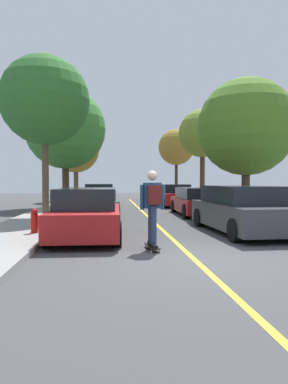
{
  "coord_description": "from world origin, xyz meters",
  "views": [
    {
      "loc": [
        -1.75,
        -7.18,
        1.63
      ],
      "look_at": [
        -0.22,
        8.23,
        1.13
      ],
      "focal_mm": 33.01,
      "sensor_mm": 36.0,
      "label": 1
    }
  ],
  "objects_px": {
    "fire_hydrant": "(34,221)",
    "skateboarder": "(153,203)",
    "parked_car_right_farthest": "(160,193)",
    "parked_car_left_nearest": "(87,214)",
    "parked_car_left_near": "(95,203)",
    "street_tree_left_far": "(76,150)",
    "street_tree_right_near": "(203,134)",
    "parked_car_right_nearest": "(241,210)",
    "street_tree_left_near": "(65,129)",
    "street_tree_right_far": "(176,147)",
    "parked_car_right_near": "(197,201)",
    "street_tree_right_nearest": "(246,127)",
    "parked_car_left_far": "(99,196)",
    "skateboard": "(152,246)",
    "parked_car_right_far": "(174,195)",
    "street_tree_left_nearest": "(45,101)"
  },
  "relations": [
    {
      "from": "parked_car_right_farthest",
      "to": "skateboard",
      "type": "height_order",
      "value": "parked_car_right_farthest"
    },
    {
      "from": "street_tree_right_near",
      "to": "skateboarder",
      "type": "xyz_separation_m",
      "value": [
        -5.06,
        -14.44,
        -3.58
      ]
    },
    {
      "from": "parked_car_right_near",
      "to": "street_tree_right_nearest",
      "type": "bearing_deg",
      "value": -29.25
    },
    {
      "from": "street_tree_left_far",
      "to": "street_tree_right_near",
      "type": "relative_size",
      "value": 0.93
    },
    {
      "from": "parked_car_left_nearest",
      "to": "fire_hydrant",
      "type": "height_order",
      "value": "parked_car_left_nearest"
    },
    {
      "from": "parked_car_right_farthest",
      "to": "street_tree_right_far",
      "type": "distance_m",
      "value": 5.46
    },
    {
      "from": "parked_car_left_near",
      "to": "street_tree_left_near",
      "type": "bearing_deg",
      "value": 108.59
    },
    {
      "from": "street_tree_right_near",
      "to": "parked_car_right_nearest",
      "type": "bearing_deg",
      "value": -99.3
    },
    {
      "from": "parked_car_left_far",
      "to": "fire_hydrant",
      "type": "height_order",
      "value": "parked_car_left_far"
    },
    {
      "from": "street_tree_left_nearest",
      "to": "street_tree_right_far",
      "type": "relative_size",
      "value": 1.06
    },
    {
      "from": "parked_car_left_far",
      "to": "skateboard",
      "type": "xyz_separation_m",
      "value": [
        1.63,
        -13.0,
        -0.62
      ]
    },
    {
      "from": "street_tree_right_nearest",
      "to": "skateboard",
      "type": "relative_size",
      "value": 7.03
    },
    {
      "from": "skateboarder",
      "to": "street_tree_left_far",
      "type": "bearing_deg",
      "value": 100.29
    },
    {
      "from": "fire_hydrant",
      "to": "skateboarder",
      "type": "bearing_deg",
      "value": -34.11
    },
    {
      "from": "parked_car_left_near",
      "to": "street_tree_left_near",
      "type": "height_order",
      "value": "street_tree_left_near"
    },
    {
      "from": "street_tree_left_near",
      "to": "street_tree_right_near",
      "type": "distance_m",
      "value": 8.74
    },
    {
      "from": "parked_car_left_nearest",
      "to": "street_tree_left_near",
      "type": "distance_m",
      "value": 12.1
    },
    {
      "from": "fire_hydrant",
      "to": "street_tree_right_far",
      "type": "bearing_deg",
      "value": 68.98
    },
    {
      "from": "street_tree_left_near",
      "to": "street_tree_left_far",
      "type": "bearing_deg",
      "value": 90.0
    },
    {
      "from": "parked_car_right_near",
      "to": "street_tree_right_near",
      "type": "bearing_deg",
      "value": 72.73
    },
    {
      "from": "parked_car_left_nearest",
      "to": "skateboarder",
      "type": "bearing_deg",
      "value": -49.54
    },
    {
      "from": "parked_car_right_nearest",
      "to": "street_tree_right_nearest",
      "type": "bearing_deg",
      "value": 66.8
    },
    {
      "from": "street_tree_left_near",
      "to": "street_tree_right_far",
      "type": "xyz_separation_m",
      "value": [
        8.64,
        10.27,
        -0.04
      ]
    },
    {
      "from": "fire_hydrant",
      "to": "skateboarder",
      "type": "relative_size",
      "value": 0.4
    },
    {
      "from": "parked_car_right_farthest",
      "to": "skateboard",
      "type": "xyz_separation_m",
      "value": [
        -3.11,
        -20.27,
        -0.54
      ]
    },
    {
      "from": "street_tree_left_near",
      "to": "street_tree_right_nearest",
      "type": "bearing_deg",
      "value": -35.2
    },
    {
      "from": "parked_car_left_far",
      "to": "skateboarder",
      "type": "relative_size",
      "value": 2.48
    },
    {
      "from": "parked_car_right_near",
      "to": "street_tree_left_far",
      "type": "xyz_separation_m",
      "value": [
        -6.69,
        11.57,
        3.39
      ]
    },
    {
      "from": "parked_car_right_near",
      "to": "street_tree_left_near",
      "type": "distance_m",
      "value": 9.28
    },
    {
      "from": "fire_hydrant",
      "to": "parked_car_right_near",
      "type": "bearing_deg",
      "value": 44.08
    },
    {
      "from": "parked_car_left_far",
      "to": "street_tree_right_nearest",
      "type": "distance_m",
      "value": 9.55
    },
    {
      "from": "parked_car_left_near",
      "to": "parked_car_left_nearest",
      "type": "bearing_deg",
      "value": -90.0
    },
    {
      "from": "parked_car_left_nearest",
      "to": "street_tree_right_nearest",
      "type": "xyz_separation_m",
      "value": [
        6.69,
        5.16,
        3.3
      ]
    },
    {
      "from": "parked_car_right_farthest",
      "to": "parked_car_left_nearest",
      "type": "bearing_deg",
      "value": -104.45
    },
    {
      "from": "parked_car_right_far",
      "to": "street_tree_left_near",
      "type": "height_order",
      "value": "street_tree_left_near"
    },
    {
      "from": "parked_car_left_near",
      "to": "fire_hydrant",
      "type": "relative_size",
      "value": 5.85
    },
    {
      "from": "parked_car_left_far",
      "to": "street_tree_right_far",
      "type": "relative_size",
      "value": 0.71
    },
    {
      "from": "skateboard",
      "to": "parked_car_right_near",
      "type": "bearing_deg",
      "value": 69.05
    },
    {
      "from": "parked_car_right_farthest",
      "to": "skateboarder",
      "type": "relative_size",
      "value": 2.59
    },
    {
      "from": "parked_car_left_nearest",
      "to": "street_tree_right_far",
      "type": "distance_m",
      "value": 22.89
    },
    {
      "from": "parked_car_right_far",
      "to": "street_tree_right_far",
      "type": "relative_size",
      "value": 0.75
    },
    {
      "from": "parked_car_right_near",
      "to": "street_tree_left_far",
      "type": "relative_size",
      "value": 0.8
    },
    {
      "from": "street_tree_right_nearest",
      "to": "parked_car_left_far",
      "type": "bearing_deg",
      "value": 138.31
    },
    {
      "from": "street_tree_right_nearest",
      "to": "skateboarder",
      "type": "bearing_deg",
      "value": -125.59
    },
    {
      "from": "parked_car_right_farthest",
      "to": "street_tree_right_near",
      "type": "bearing_deg",
      "value": -71.61
    },
    {
      "from": "parked_car_right_near",
      "to": "parked_car_left_near",
      "type": "bearing_deg",
      "value": -170.42
    },
    {
      "from": "parked_car_right_near",
      "to": "street_tree_left_near",
      "type": "bearing_deg",
      "value": 143.21
    },
    {
      "from": "parked_car_right_near",
      "to": "street_tree_right_far",
      "type": "height_order",
      "value": "street_tree_right_far"
    },
    {
      "from": "street_tree_right_near",
      "to": "street_tree_right_nearest",
      "type": "bearing_deg",
      "value": -90.0
    },
    {
      "from": "street_tree_left_far",
      "to": "parked_car_left_near",
      "type": "bearing_deg",
      "value": -81.04
    }
  ]
}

